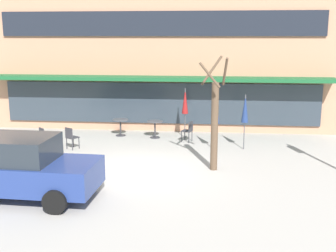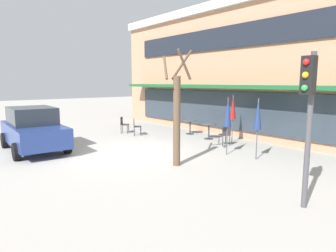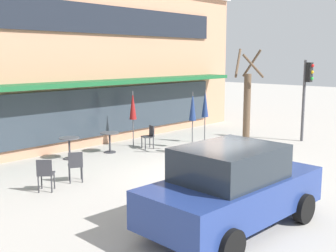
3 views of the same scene
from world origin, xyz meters
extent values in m
plane|color=#ADA8A0|center=(0.00, 0.00, 0.00)|extent=(80.00, 80.00, 0.00)
cube|color=tan|center=(0.00, 10.00, 3.45)|extent=(18.39, 8.00, 6.90)
cube|color=silver|center=(0.00, 5.88, 6.65)|extent=(18.39, 0.24, 0.44)
cube|color=#19592D|center=(0.00, 5.45, 2.55)|extent=(15.63, 1.10, 0.16)
cube|color=#1E232D|center=(0.00, 5.94, 4.97)|extent=(14.71, 0.10, 1.10)
cube|color=#2D3842|center=(0.00, 5.94, 1.35)|extent=(14.71, 0.10, 1.90)
cylinder|color=#333338|center=(-0.05, 4.62, 0.01)|extent=(0.44, 0.44, 0.03)
cylinder|color=#333338|center=(-0.05, 4.62, 0.38)|extent=(0.07, 0.07, 0.70)
cylinder|color=#4C4C51|center=(-0.05, 4.62, 0.74)|extent=(0.70, 0.70, 0.03)
cylinder|color=#333338|center=(-1.65, 4.87, 0.01)|extent=(0.44, 0.44, 0.03)
cylinder|color=#333338|center=(-1.65, 4.87, 0.38)|extent=(0.07, 0.07, 0.70)
cylinder|color=#4C4C51|center=(-1.65, 4.87, 0.74)|extent=(0.70, 0.70, 0.03)
cylinder|color=#4C4C51|center=(1.26, 4.77, 1.10)|extent=(0.04, 0.04, 2.20)
cone|color=maroon|center=(1.26, 4.77, 1.65)|extent=(0.28, 0.28, 1.10)
cylinder|color=#4C4C51|center=(3.72, 3.11, 1.10)|extent=(0.04, 0.04, 2.20)
cone|color=navy|center=(3.72, 3.11, 1.65)|extent=(0.28, 0.28, 1.10)
cylinder|color=#4C4C51|center=(2.59, 2.83, 1.10)|extent=(0.04, 0.04, 2.20)
cone|color=navy|center=(2.59, 2.83, 1.65)|extent=(0.28, 0.28, 1.10)
cylinder|color=#333338|center=(1.17, 3.99, 0.23)|extent=(0.04, 0.04, 0.45)
cylinder|color=#333338|center=(1.29, 4.31, 0.23)|extent=(0.04, 0.04, 0.45)
cylinder|color=#333338|center=(1.49, 3.87, 0.23)|extent=(0.04, 0.04, 0.45)
cylinder|color=#333338|center=(1.61, 4.19, 0.23)|extent=(0.04, 0.04, 0.45)
cube|color=#333338|center=(1.39, 4.09, 0.47)|extent=(0.51, 0.51, 0.04)
cube|color=#333338|center=(1.56, 4.03, 0.69)|extent=(0.18, 0.39, 0.40)
cylinder|color=#333338|center=(-4.11, 2.55, 0.23)|extent=(0.04, 0.04, 0.45)
cylinder|color=#333338|center=(-3.87, 2.31, 0.23)|extent=(0.04, 0.04, 0.45)
cylinder|color=#333338|center=(-4.35, 2.30, 0.23)|extent=(0.04, 0.04, 0.45)
cylinder|color=#333338|center=(-4.10, 2.07, 0.23)|extent=(0.04, 0.04, 0.45)
cube|color=#333338|center=(-4.11, 2.31, 0.47)|extent=(0.57, 0.57, 0.04)
cube|color=#333338|center=(-4.23, 2.18, 0.69)|extent=(0.32, 0.31, 0.40)
cylinder|color=#333338|center=(-3.14, 2.69, 0.23)|extent=(0.04, 0.04, 0.45)
cylinder|color=#333338|center=(-2.85, 2.52, 0.23)|extent=(0.04, 0.04, 0.45)
cylinder|color=#333338|center=(-3.32, 2.40, 0.23)|extent=(0.04, 0.04, 0.45)
cylinder|color=#333338|center=(-3.02, 2.23, 0.23)|extent=(0.04, 0.04, 0.45)
cube|color=#333338|center=(-3.08, 2.46, 0.47)|extent=(0.55, 0.55, 0.04)
cube|color=#333338|center=(-3.17, 2.30, 0.69)|extent=(0.36, 0.24, 0.40)
cube|color=navy|center=(-2.79, -2.72, 0.70)|extent=(4.27, 1.96, 0.76)
cube|color=#232B33|center=(-2.94, -2.71, 1.42)|extent=(2.16, 1.68, 0.68)
cylinder|color=black|center=(-1.45, -1.87, 0.32)|extent=(0.65, 0.24, 0.64)
cylinder|color=black|center=(-1.52, -3.67, 0.32)|extent=(0.65, 0.24, 0.64)
cylinder|color=black|center=(-4.06, -1.77, 0.32)|extent=(0.65, 0.24, 0.64)
cylinder|color=black|center=(-4.13, -3.57, 0.32)|extent=(0.65, 0.24, 0.64)
cylinder|color=brown|center=(2.51, 0.36, 1.48)|extent=(0.24, 0.24, 2.96)
cylinder|color=brown|center=(2.81, 0.40, 3.31)|extent=(0.18, 0.68, 0.94)
cylinder|color=brown|center=(2.38, 0.68, 3.32)|extent=(0.73, 0.36, 0.97)
cylinder|color=brown|center=(2.32, 0.04, 3.23)|extent=(0.73, 0.49, 0.79)
cylinder|color=#47474C|center=(6.88, 0.36, 1.70)|extent=(0.12, 0.12, 3.40)
cube|color=black|center=(6.88, 0.18, 2.90)|extent=(0.26, 0.20, 0.80)
sphere|color=red|center=(6.88, 0.05, 3.17)|extent=(0.13, 0.13, 0.13)
sphere|color=gold|center=(6.88, 0.05, 2.91)|extent=(0.13, 0.13, 0.13)
sphere|color=green|center=(6.88, 0.05, 2.65)|extent=(0.13, 0.13, 0.13)
camera|label=1|loc=(2.34, -13.37, 4.47)|focal=45.00mm
camera|label=2|loc=(9.92, -5.98, 2.77)|focal=32.00mm
camera|label=3|loc=(-9.81, -7.39, 3.52)|focal=45.00mm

